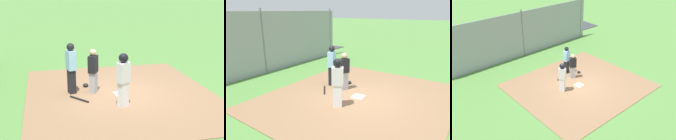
% 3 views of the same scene
% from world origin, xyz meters
% --- Properties ---
extents(ground_plane, '(140.00, 140.00, 0.00)m').
position_xyz_m(ground_plane, '(0.00, 0.00, 0.00)').
color(ground_plane, '#51843D').
extents(dirt_infield, '(7.20, 6.40, 0.03)m').
position_xyz_m(dirt_infield, '(0.00, 0.00, 0.01)').
color(dirt_infield, '#896647').
rests_on(dirt_infield, ground_plane).
extents(home_plate, '(0.48, 0.48, 0.02)m').
position_xyz_m(home_plate, '(0.00, 0.00, 0.04)').
color(home_plate, white).
rests_on(home_plate, dirt_infield).
extents(catcher, '(0.46, 0.41, 1.56)m').
position_xyz_m(catcher, '(-0.34, -0.89, 0.84)').
color(catcher, '#9E9EA3').
rests_on(catcher, dirt_infield).
extents(umpire, '(0.43, 0.35, 1.77)m').
position_xyz_m(umpire, '(-0.49, -1.63, 0.96)').
color(umpire, black).
rests_on(umpire, dirt_infield).
extents(runner, '(0.42, 0.46, 1.70)m').
position_xyz_m(runner, '(1.11, -0.20, 1.01)').
color(runner, silver).
rests_on(runner, dirt_infield).
extents(baseball_bat, '(0.69, 0.56, 0.06)m').
position_xyz_m(baseball_bat, '(0.26, -1.47, 0.06)').
color(baseball_bat, black).
rests_on(baseball_bat, dirt_infield).
extents(catcher_mask, '(0.24, 0.20, 0.12)m').
position_xyz_m(catcher_mask, '(-1.03, -1.07, 0.09)').
color(catcher_mask, black).
rests_on(catcher_mask, dirt_infield).
extents(backstop_fence, '(12.00, 0.10, 3.35)m').
position_xyz_m(backstop_fence, '(0.00, -5.69, 1.60)').
color(backstop_fence, '#93999E').
rests_on(backstop_fence, ground_plane).
extents(parking_lot, '(18.00, 5.20, 0.04)m').
position_xyz_m(parking_lot, '(0.00, -9.19, 0.02)').
color(parking_lot, '#38383D').
rests_on(parking_lot, ground_plane).
extents(parked_car_green, '(4.39, 2.31, 1.28)m').
position_xyz_m(parked_car_green, '(-2.87, -8.50, 0.61)').
color(parked_car_green, '#235B38').
rests_on(parked_car_green, parking_lot).
extents(parked_car_white, '(4.35, 2.20, 1.28)m').
position_xyz_m(parked_car_white, '(-0.10, -9.15, 0.61)').
color(parked_car_white, silver).
rests_on(parked_car_white, parking_lot).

